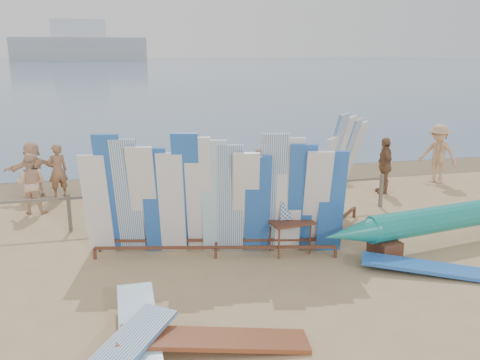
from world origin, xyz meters
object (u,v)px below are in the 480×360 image
object	(u,v)px
beach_chair_right	(194,200)
beachgoer_extra_0	(438,154)
main_surfboard_rack	(215,200)
beachgoer_2	(31,183)
beachgoer_1	(58,171)
beachgoer_4	(198,170)
stroller	(230,191)
side_surfboard_rack	(334,176)
beachgoer_11	(33,169)
beach_chair_left	(135,205)
flat_board_b	(140,350)
flat_board_c	(215,349)
vendor_table	(290,235)
beachgoer_10	(384,165)
flat_board_d	(434,274)
beachgoer_8	(261,178)
outrigger_canoe	(451,219)
beachgoer_3	(110,168)
beachgoer_9	(338,155)
beachgoer_7	(265,165)

from	to	relation	value
beach_chair_right	beachgoer_extra_0	bearing A→B (deg)	-9.47
main_surfboard_rack	beachgoer_2	world-z (taller)	main_surfboard_rack
beachgoer_1	beachgoer_4	distance (m)	4.13
main_surfboard_rack	stroller	size ratio (longest dim) A/B	5.48
side_surfboard_rack	beachgoer_11	distance (m)	8.55
beach_chair_left	beachgoer_11	size ratio (longest dim) A/B	0.48
beach_chair_right	flat_board_b	bearing A→B (deg)	-122.02
beachgoer_extra_0	flat_board_c	bearing A→B (deg)	-81.81
vendor_table	beachgoer_10	size ratio (longest dim) A/B	0.69
beachgoer_extra_0	beach_chair_right	bearing A→B (deg)	-115.59
flat_board_b	beachgoer_1	xyz separation A→B (m)	(-1.87, 8.37, 0.78)
main_surfboard_rack	beachgoer_1	size ratio (longest dim) A/B	3.38
flat_board_b	flat_board_c	size ratio (longest dim) A/B	1.00
flat_board_d	beachgoer_8	distance (m)	5.24
vendor_table	beachgoer_2	distance (m)	6.99
vendor_table	beach_chair_left	world-z (taller)	vendor_table
vendor_table	beachgoer_8	xyz separation A→B (m)	(0.26, 3.11, 0.44)
flat_board_c	beachgoer_extra_0	bearing A→B (deg)	-40.70
outrigger_canoe	flat_board_c	xyz separation A→B (m)	(-5.76, -2.76, -0.58)
beachgoer_11	beachgoer_2	xyz separation A→B (m)	(0.18, -1.55, -0.02)
outrigger_canoe	flat_board_d	distance (m)	1.87
flat_board_b	stroller	xyz separation A→B (m)	(2.75, 6.47, 0.39)
stroller	flat_board_d	bearing A→B (deg)	-51.53
beach_chair_left	beachgoer_3	xyz separation A→B (m)	(-0.59, 1.79, 0.59)
vendor_table	beachgoer_9	bearing A→B (deg)	50.55
outrigger_canoe	beachgoer_11	distance (m)	11.14
side_surfboard_rack	beachgoer_1	size ratio (longest dim) A/B	1.80
vendor_table	flat_board_b	world-z (taller)	vendor_table
main_surfboard_rack	beachgoer_10	bearing A→B (deg)	43.73
beach_chair_left	vendor_table	bearing A→B (deg)	-24.82
flat_board_b	beachgoer_8	bearing A→B (deg)	59.32
flat_board_d	beachgoer_1	xyz separation A→B (m)	(-7.44, 7.12, 0.78)
beachgoer_10	beachgoer_8	bearing A→B (deg)	-69.80
flat_board_b	beachgoer_3	xyz separation A→B (m)	(-0.41, 8.15, 0.82)
outrigger_canoe	beach_chair_right	distance (m)	6.31
stroller	vendor_table	bearing A→B (deg)	-72.23
vendor_table	beachgoer_2	world-z (taller)	beachgoer_2
beachgoer_8	beachgoer_4	size ratio (longest dim) A/B	0.87
main_surfboard_rack	beachgoer_11	distance (m)	6.90
vendor_table	flat_board_d	distance (m)	2.87
beachgoer_7	beachgoer_4	bearing A→B (deg)	-80.03
beachgoer_4	beachgoer_8	bearing A→B (deg)	-41.23
beachgoer_7	beachgoer_2	bearing A→B (deg)	-95.58
beachgoer_1	beachgoer_2	xyz separation A→B (m)	(-0.51, -1.35, 0.01)
beach_chair_right	stroller	bearing A→B (deg)	-5.70
main_surfboard_rack	beachgoer_1	xyz separation A→B (m)	(-3.57, 5.22, -0.40)
vendor_table	beachgoer_4	size ratio (longest dim) A/B	0.61
main_surfboard_rack	beach_chair_left	distance (m)	3.67
flat_board_b	beachgoer_9	size ratio (longest dim) A/B	1.73
beach_chair_left	beachgoer_10	world-z (taller)	beachgoer_10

